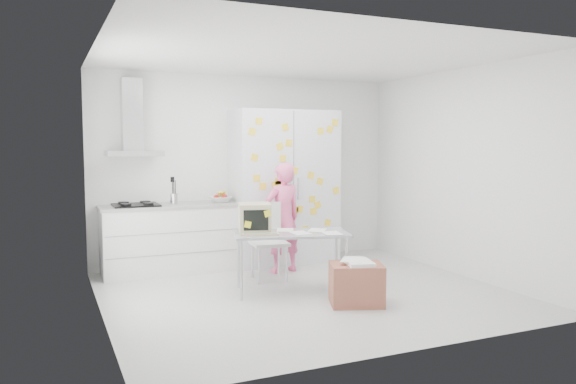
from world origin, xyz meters
name	(u,v)px	position (x,y,z in m)	size (l,w,h in m)	color
floor	(306,294)	(0.00, 0.00, -0.01)	(4.50, 4.00, 0.02)	silver
walls	(282,174)	(0.00, 0.72, 1.35)	(4.52, 4.01, 2.70)	white
ceiling	(307,56)	(0.00, 0.00, 2.70)	(4.50, 4.00, 0.02)	white
counter_run	(171,237)	(-1.20, 1.70, 0.47)	(1.84, 0.63, 1.28)	white
range_hood	(132,126)	(-1.65, 1.84, 1.96)	(0.70, 0.48, 1.01)	silver
tall_cabinet	(284,187)	(0.45, 1.67, 1.10)	(1.50, 0.68, 2.20)	silver
person	(283,218)	(0.18, 1.10, 0.74)	(0.54, 0.35, 1.47)	pink
desk	(268,225)	(-0.38, 0.22, 0.79)	(1.43, 0.98, 1.04)	#999CA2
chair	(268,236)	(-0.14, 0.84, 0.55)	(0.48, 0.48, 0.97)	silver
cardboard_box	(356,283)	(0.30, -0.62, 0.23)	(0.67, 0.61, 0.48)	#A05B45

